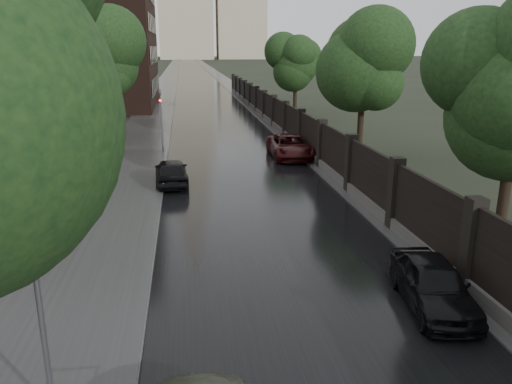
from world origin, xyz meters
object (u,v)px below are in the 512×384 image
traffic_light (161,116)px  tree_left_far (107,66)px  hatchback_left (171,172)px  car_right_near (433,284)px  lamp_post (37,284)px  tree_right_c (296,65)px  car_right_far (290,146)px  tree_right_b (363,75)px

traffic_light → tree_left_far: bearing=126.5°
hatchback_left → car_right_near: bearing=114.9°
tree_left_far → lamp_post: size_ratio=1.45×
tree_right_c → traffic_light: tree_right_c is taller
tree_left_far → traffic_light: size_ratio=1.85×
car_right_near → tree_right_c: bearing=90.2°
tree_left_far → car_right_far: bearing=-32.4°
tree_right_b → hatchback_left: 12.76m
tree_right_b → tree_right_c: same height
tree_right_c → lamp_post: tree_right_c is taller
hatchback_left → car_right_near: size_ratio=1.03×
tree_right_c → hatchback_left: 25.54m
tree_right_b → car_right_near: bearing=-103.5°
tree_right_b → car_right_far: tree_right_b is taller
car_right_near → car_right_far: (0.12, 18.38, 0.06)m
tree_right_b → traffic_light: 12.44m
tree_left_far → hatchback_left: tree_left_far is taller
tree_right_b → tree_right_c: size_ratio=1.00×
lamp_post → car_right_far: size_ratio=1.02×
traffic_light → car_right_near: (7.58, -20.61, -1.76)m
tree_left_far → lamp_post: 28.73m
tree_right_b → car_right_far: bearing=169.4°
lamp_post → traffic_light: bearing=87.3°
tree_right_c → lamp_post: (-12.90, -38.50, -2.28)m
tree_left_far → tree_right_c: size_ratio=1.05×
traffic_light → car_right_far: bearing=-16.1°
tree_right_c → car_right_far: tree_right_c is taller
tree_left_far → tree_right_c: bearing=32.8°
traffic_light → car_right_near: size_ratio=1.07×
hatchback_left → car_right_far: car_right_far is taller
tree_right_c → car_right_near: bearing=-96.8°
tree_right_c → traffic_light: size_ratio=1.75×
lamp_post → car_right_near: size_ratio=1.37×
traffic_light → car_right_far: traffic_light is taller
tree_right_b → car_right_near: (-4.22, -17.62, -4.31)m
lamp_post → car_right_near: (8.68, 2.88, -2.03)m
tree_left_far → traffic_light: (3.70, -5.01, -2.84)m
car_right_far → car_right_near: bearing=-89.6°
car_right_near → car_right_far: bearing=96.6°
hatchback_left → lamp_post: bearing=80.6°
tree_left_far → tree_right_b: tree_left_far is taller
traffic_light → car_right_near: bearing=-69.8°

